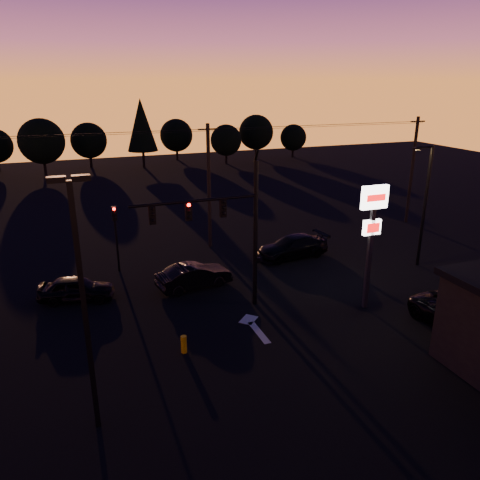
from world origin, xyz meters
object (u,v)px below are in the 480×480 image
(car_left, at_px, (76,289))
(car_right, at_px, (292,247))
(traffic_signal_mast, at_px, (227,222))
(secondary_signal, at_px, (116,229))
(pylon_sign, at_px, (372,221))
(car_mid, at_px, (194,276))
(parking_lot_light, at_px, (82,293))
(streetlight, at_px, (424,201))
(suv_parked, at_px, (461,317))
(bollard, at_px, (184,344))

(car_left, relative_size, car_right, 0.79)
(traffic_signal_mast, xyz_separation_m, secondary_signal, (-4.90, 7.49, -2.07))
(pylon_sign, xyz_separation_m, car_mid, (-8.06, 5.80, -4.18))
(traffic_signal_mast, bearing_deg, car_left, 152.57)
(parking_lot_light, relative_size, car_left, 2.21)
(secondary_signal, height_order, car_mid, secondary_signal)
(secondary_signal, relative_size, streetlight, 0.54)
(secondary_signal, relative_size, parking_lot_light, 0.48)
(traffic_signal_mast, height_order, suv_parked, traffic_signal_mast)
(traffic_signal_mast, relative_size, streetlight, 1.07)
(bollard, distance_m, suv_parked, 13.65)
(secondary_signal, height_order, car_left, secondary_signal)
(parking_lot_light, relative_size, pylon_sign, 1.34)
(traffic_signal_mast, bearing_deg, bollard, -134.14)
(traffic_signal_mast, xyz_separation_m, car_right, (6.83, 5.82, -4.18))
(traffic_signal_mast, xyz_separation_m, car_mid, (-0.96, 3.30, -4.20))
(traffic_signal_mast, distance_m, car_left, 9.59)
(traffic_signal_mast, relative_size, suv_parked, 1.65)
(traffic_signal_mast, bearing_deg, car_mid, 106.19)
(bollard, height_order, car_left, car_left)
(bollard, relative_size, suv_parked, 0.16)
(parking_lot_light, height_order, bollard, parking_lot_light)
(secondary_signal, relative_size, car_right, 0.83)
(streetlight, height_order, car_mid, streetlight)
(car_right, xyz_separation_m, suv_parked, (3.20, -12.12, -0.03))
(bollard, height_order, suv_parked, suv_parked)
(bollard, xyz_separation_m, car_right, (10.14, 9.23, 0.34))
(secondary_signal, bearing_deg, car_right, -8.12)
(secondary_signal, xyz_separation_m, parking_lot_light, (-2.50, -14.49, 2.41))
(streetlight, distance_m, car_mid, 15.52)
(parking_lot_light, height_order, pylon_sign, parking_lot_light)
(bollard, bearing_deg, streetlight, 15.85)
(suv_parked, bearing_deg, car_mid, 134.13)
(traffic_signal_mast, bearing_deg, streetlight, 6.14)
(traffic_signal_mast, distance_m, suv_parked, 12.57)
(traffic_signal_mast, distance_m, pylon_sign, 7.52)
(pylon_sign, relative_size, suv_parked, 1.31)
(secondary_signal, relative_size, suv_parked, 0.84)
(car_mid, bearing_deg, car_right, -81.64)
(parking_lot_light, bearing_deg, traffic_signal_mast, 43.37)
(traffic_signal_mast, relative_size, pylon_sign, 1.26)
(car_right, height_order, suv_parked, car_right)
(car_left, xyz_separation_m, car_right, (14.47, 1.85, 0.05))
(parking_lot_light, xyz_separation_m, car_mid, (6.44, 10.30, -4.53))
(bollard, xyz_separation_m, car_left, (-4.33, 7.38, 0.29))
(pylon_sign, relative_size, streetlight, 0.85)
(car_left, bearing_deg, car_mid, -82.00)
(car_right, bearing_deg, car_mid, -77.39)
(secondary_signal, distance_m, pylon_sign, 15.75)
(streetlight, bearing_deg, traffic_signal_mast, -173.86)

